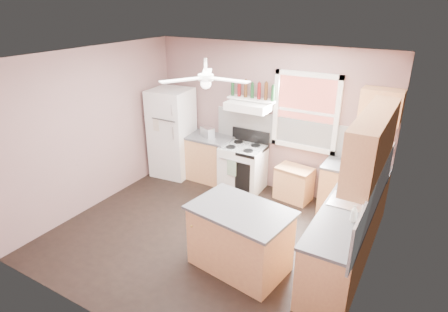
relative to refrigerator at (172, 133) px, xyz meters
The scene contains 32 objects.
floor 2.55m from the refrigerator, 40.02° to the right, with size 4.50×4.50×0.00m, color black.
ceiling 3.00m from the refrigerator, 40.02° to the right, with size 4.50×4.50×0.00m, color white.
wall_back 1.95m from the refrigerator, 14.82° to the left, with size 4.50×0.05×2.70m, color #795956.
wall_right 4.41m from the refrigerator, 20.55° to the right, with size 0.05×4.00×2.70m, color #795956.
wall_left 1.67m from the refrigerator, 106.00° to the right, with size 0.05×4.00×2.70m, color #795956.
backsplash_back 2.34m from the refrigerator, 11.03° to the left, with size 2.90×0.03×0.55m, color white.
backsplash_right 4.26m from the refrigerator, 16.95° to the right, with size 0.03×2.60×0.55m, color white.
window_view 2.72m from the refrigerator, ahead, with size 1.00×0.02×1.20m, color brown.
window_frame 2.71m from the refrigerator, ahead, with size 1.16×0.07×1.36m, color white.
refrigerator is the anchor object (origin of this frame).
base_cabinet_left 0.91m from the refrigerator, 11.70° to the left, with size 0.90×0.60×0.86m, color #C28051.
counter_left 0.79m from the refrigerator, 11.70° to the left, with size 0.92×0.62×0.04m, color #464548.
toaster 0.77m from the refrigerator, 12.35° to the left, with size 0.28×0.16×0.18m, color silver.
stove 1.63m from the refrigerator, ahead, with size 0.77×0.64×0.86m, color white.
range_hood 1.78m from the refrigerator, ahead, with size 0.78×0.50×0.14m, color white.
bottle_shelf 1.84m from the refrigerator, 11.63° to the left, with size 0.90×0.26×0.03m, color white.
cart 2.62m from the refrigerator, ahead, with size 0.62×0.41×0.62m, color #C28051.
base_cabinet_corner 3.62m from the refrigerator, ahead, with size 1.00×0.60×0.86m, color #C28051.
base_cabinet_right 4.01m from the refrigerator, 18.14° to the right, with size 0.60×2.20×0.86m, color #C28051.
counter_corner 3.59m from the refrigerator, ahead, with size 1.02×0.62×0.04m, color #464548.
counter_right 3.97m from the refrigerator, 18.19° to the right, with size 0.62×2.22×0.04m, color #464548.
sink 3.91m from the refrigerator, 15.41° to the right, with size 0.55×0.45×0.03m, color silver.
faucet 4.07m from the refrigerator, 14.81° to the right, with size 0.03×0.03×0.14m, color silver.
upper_cabinet_right 4.15m from the refrigerator, 14.88° to the right, with size 0.33×1.80×0.76m, color #C28051.
upper_cabinet_corner 3.93m from the refrigerator, ahead, with size 0.60×0.33×0.52m, color #C28051.
paper_towel 3.93m from the refrigerator, ahead, with size 0.12×0.12×0.26m, color white.
island 3.26m from the refrigerator, 36.75° to the right, with size 1.23×0.77×0.86m, color #C28051.
island_top 3.22m from the refrigerator, 36.75° to the right, with size 1.30×0.85×0.04m, color #464548.
ceiling_fan_hub 2.86m from the refrigerator, 40.02° to the right, with size 0.20×0.20×0.08m, color white.
soap_bottle 4.17m from the refrigerator, 20.92° to the right, with size 0.08×0.09×0.22m, color silver.
red_caddy 3.97m from the refrigerator, 11.73° to the right, with size 0.18×0.12×0.10m, color #A70E16.
wine_bottles 1.92m from the refrigerator, 11.63° to the left, with size 0.86×0.06×0.31m.
Camera 1 is at (2.66, -4.09, 3.41)m, focal length 30.00 mm.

